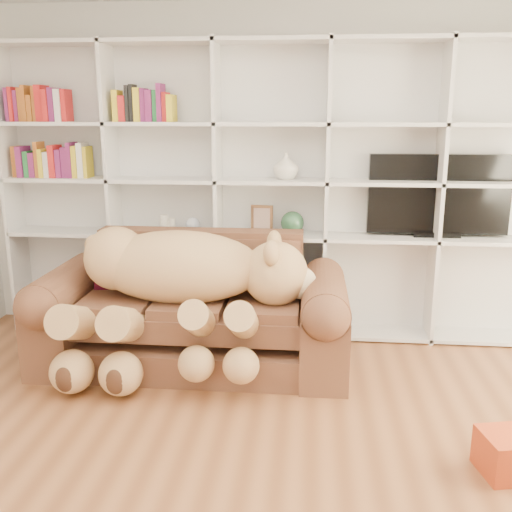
# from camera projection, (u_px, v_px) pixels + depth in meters

# --- Properties ---
(wall_back) EXTENTS (5.00, 0.02, 2.70)m
(wall_back) POSITION_uv_depth(u_px,v_px,m) (273.00, 172.00, 4.78)
(wall_back) COLOR white
(wall_back) RESTS_ON floor
(bookshelf) EXTENTS (4.43, 0.35, 2.40)m
(bookshelf) POSITION_uv_depth(u_px,v_px,m) (243.00, 179.00, 4.68)
(bookshelf) COLOR silver
(bookshelf) RESTS_ON floor
(sofa) EXTENTS (2.26, 0.97, 0.95)m
(sofa) POSITION_uv_depth(u_px,v_px,m) (194.00, 316.00, 4.26)
(sofa) COLOR brown
(sofa) RESTS_ON floor
(teddy_bear) EXTENTS (1.77, 0.95, 1.03)m
(teddy_bear) POSITION_uv_depth(u_px,v_px,m) (178.00, 284.00, 4.01)
(teddy_bear) COLOR tan
(teddy_bear) RESTS_ON sofa
(throw_pillow) EXTENTS (0.44, 0.29, 0.43)m
(throw_pillow) POSITION_uv_depth(u_px,v_px,m) (122.00, 267.00, 4.39)
(throw_pillow) COLOR #540E23
(throw_pillow) RESTS_ON sofa
(gift_box) EXTENTS (0.33, 0.31, 0.22)m
(gift_box) POSITION_uv_depth(u_px,v_px,m) (508.00, 454.00, 2.97)
(gift_box) COLOR #B73D18
(gift_box) RESTS_ON floor
(tv) EXTENTS (1.11, 0.18, 0.66)m
(tv) POSITION_uv_depth(u_px,v_px,m) (438.00, 196.00, 4.55)
(tv) COLOR black
(tv) RESTS_ON bookshelf
(picture_frame) EXTENTS (0.18, 0.04, 0.23)m
(picture_frame) POSITION_uv_depth(u_px,v_px,m) (262.00, 219.00, 4.68)
(picture_frame) COLOR brown
(picture_frame) RESTS_ON bookshelf
(green_vase) EXTENTS (0.19, 0.19, 0.19)m
(green_vase) POSITION_uv_depth(u_px,v_px,m) (292.00, 223.00, 4.67)
(green_vase) COLOR #2F5C3A
(green_vase) RESTS_ON bookshelf
(figurine_tall) EXTENTS (0.09, 0.09, 0.14)m
(figurine_tall) POSITION_uv_depth(u_px,v_px,m) (164.00, 223.00, 4.77)
(figurine_tall) COLOR silver
(figurine_tall) RESTS_ON bookshelf
(figurine_short) EXTENTS (0.09, 0.09, 0.12)m
(figurine_short) POSITION_uv_depth(u_px,v_px,m) (172.00, 225.00, 4.77)
(figurine_short) COLOR silver
(figurine_short) RESTS_ON bookshelf
(snow_globe) EXTENTS (0.12, 0.12, 0.12)m
(snow_globe) POSITION_uv_depth(u_px,v_px,m) (193.00, 224.00, 4.75)
(snow_globe) COLOR silver
(snow_globe) RESTS_ON bookshelf
(shelf_vase) EXTENTS (0.27, 0.27, 0.21)m
(shelf_vase) POSITION_uv_depth(u_px,v_px,m) (286.00, 166.00, 4.56)
(shelf_vase) COLOR silver
(shelf_vase) RESTS_ON bookshelf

